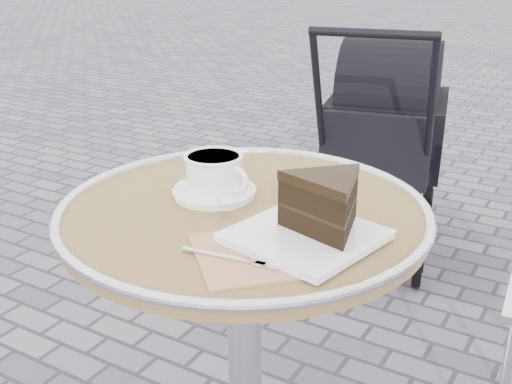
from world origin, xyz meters
The scene contains 4 objects.
cafe_table centered at (0.00, 0.00, 0.57)m, with size 0.72×0.72×0.74m.
cappuccino_set centered at (-0.08, 0.02, 0.77)m, with size 0.17×0.17×0.08m.
cake_plate_set centered at (0.19, -0.05, 0.79)m, with size 0.34×0.37×0.12m.
baby_stroller centered at (-0.23, 1.44, 0.43)m, with size 0.62×0.99×0.96m.
Camera 1 is at (0.60, -0.96, 1.22)m, focal length 45.00 mm.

